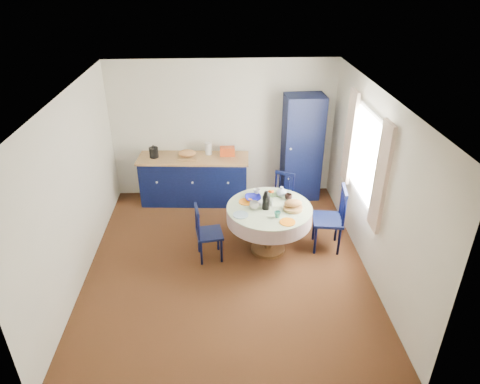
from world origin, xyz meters
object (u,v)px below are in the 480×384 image
object	(u,v)px
kitchen_counter	(194,179)
mug_a	(254,205)
dining_table	(270,214)
cobalt_bowl	(253,198)
chair_far	(282,197)
mug_b	(277,215)
pantry_cabinet	(302,148)
chair_left	(207,233)
chair_right	(331,218)
mug_d	(257,192)
mug_c	(288,197)

from	to	relation	value
kitchen_counter	mug_a	xyz separation A→B (m)	(0.95, -1.62, 0.36)
dining_table	cobalt_bowl	bearing A→B (deg)	135.42
chair_far	mug_b	size ratio (longest dim) A/B	9.00
mug_a	cobalt_bowl	xyz separation A→B (m)	(0.00, 0.25, -0.02)
kitchen_counter	pantry_cabinet	bearing A→B (deg)	6.86
kitchen_counter	mug_b	distance (m)	2.29
mug_b	chair_left	bearing A→B (deg)	171.95
kitchen_counter	chair_left	size ratio (longest dim) A/B	2.29
dining_table	cobalt_bowl	distance (m)	0.36
cobalt_bowl	chair_right	bearing A→B (deg)	-9.93
mug_d	chair_left	bearing A→B (deg)	-146.48
chair_far	mug_a	distance (m)	1.12
mug_a	chair_far	bearing A→B (deg)	58.98
pantry_cabinet	mug_a	size ratio (longest dim) A/B	14.54
chair_left	mug_c	bearing A→B (deg)	-82.74
chair_left	chair_right	bearing A→B (deg)	-93.67
mug_b	mug_d	xyz separation A→B (m)	(-0.23, 0.65, 0.01)
pantry_cabinet	dining_table	xyz separation A→B (m)	(-0.76, -1.70, -0.33)
kitchen_counter	mug_d	size ratio (longest dim) A/B	17.99
pantry_cabinet	mug_c	xyz separation A→B (m)	(-0.46, -1.49, -0.16)
mug_a	mug_c	xyz separation A→B (m)	(0.54, 0.24, -0.01)
pantry_cabinet	mug_a	xyz separation A→B (m)	(-0.99, -1.72, -0.16)
chair_left	pantry_cabinet	bearing A→B (deg)	-51.36
chair_right	mug_b	distance (m)	0.96
mug_c	mug_d	distance (m)	0.49
pantry_cabinet	cobalt_bowl	xyz separation A→B (m)	(-0.99, -1.47, -0.18)
mug_d	chair_far	bearing A→B (deg)	47.54
kitchen_counter	mug_a	size ratio (longest dim) A/B	14.96
mug_b	mug_c	world-z (taller)	mug_c
dining_table	mug_d	bearing A→B (deg)	114.06
chair_far	mug_b	bearing A→B (deg)	-74.41
mug_a	dining_table	bearing A→B (deg)	5.82
kitchen_counter	chair_right	xyz separation A→B (m)	(2.12, -1.57, 0.07)
chair_far	mug_c	distance (m)	0.76
mug_b	mug_d	size ratio (longest dim) A/B	0.85
mug_a	cobalt_bowl	world-z (taller)	mug_a
mug_d	cobalt_bowl	size ratio (longest dim) A/B	0.46
cobalt_bowl	mug_d	bearing A→B (deg)	63.40
chair_left	chair_far	size ratio (longest dim) A/B	1.03
dining_table	kitchen_counter	bearing A→B (deg)	126.61
mug_b	pantry_cabinet	bearing A→B (deg)	70.90
dining_table	chair_right	xyz separation A→B (m)	(0.93, 0.02, -0.12)
pantry_cabinet	cobalt_bowl	distance (m)	1.78
cobalt_bowl	dining_table	bearing A→B (deg)	-44.58
chair_left	mug_c	world-z (taller)	chair_left
chair_left	dining_table	bearing A→B (deg)	-90.02
kitchen_counter	mug_b	bearing A→B (deg)	-52.34
cobalt_bowl	chair_far	bearing A→B (deg)	50.38
dining_table	mug_a	xyz separation A→B (m)	(-0.24, -0.02, 0.17)
pantry_cabinet	chair_right	distance (m)	1.74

